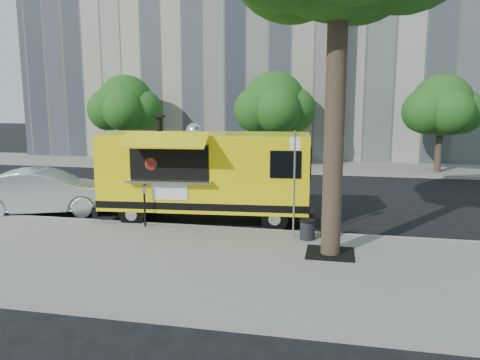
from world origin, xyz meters
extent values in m
plane|color=black|center=(0.00, 0.00, 0.00)|extent=(120.00, 120.00, 0.00)
cube|color=gray|center=(0.00, -4.00, 0.07)|extent=(60.00, 6.00, 0.15)
cube|color=#999993|center=(0.00, -0.93, 0.07)|extent=(60.00, 0.14, 0.16)
cube|color=gray|center=(0.00, 13.50, 0.07)|extent=(60.00, 5.00, 0.15)
cube|color=gray|center=(12.00, 23.00, 10.00)|extent=(20.00, 14.00, 20.00)
cylinder|color=#33261C|center=(2.60, -2.80, 3.40)|extent=(0.48, 0.48, 6.50)
cube|color=black|center=(2.60, -2.80, 0.15)|extent=(1.20, 1.20, 0.02)
cylinder|color=#33261C|center=(-10.00, 12.30, 1.45)|extent=(0.36, 0.36, 2.60)
sphere|color=#154813|center=(-10.00, 12.30, 3.79)|extent=(3.42, 3.42, 3.42)
cylinder|color=#33261C|center=(-1.00, 12.70, 1.45)|extent=(0.36, 0.36, 2.60)
sphere|color=#154813|center=(-1.00, 12.70, 3.85)|extent=(3.60, 3.60, 3.60)
cylinder|color=#33261C|center=(8.00, 12.40, 1.45)|extent=(0.36, 0.36, 2.60)
sphere|color=#154813|center=(8.00, 12.40, 3.74)|extent=(3.24, 3.24, 3.24)
cylinder|color=silver|center=(1.55, -1.55, 1.65)|extent=(0.06, 0.06, 3.00)
cube|color=white|center=(1.55, -1.55, 2.80)|extent=(0.28, 0.02, 0.35)
cylinder|color=black|center=(-3.00, -1.35, 0.68)|extent=(0.06, 0.06, 1.05)
cube|color=silver|center=(-3.00, -1.35, 1.30)|extent=(0.10, 0.08, 0.22)
sphere|color=black|center=(-3.00, -1.35, 1.43)|extent=(0.11, 0.11, 0.11)
cube|color=#FFE70D|center=(-1.49, 0.20, 1.71)|extent=(6.82, 2.81, 2.40)
cube|color=black|center=(-1.49, 0.20, 0.74)|extent=(6.84, 2.83, 0.23)
cube|color=black|center=(1.90, 0.49, 0.46)|extent=(0.36, 2.15, 0.31)
cube|color=black|center=(-4.88, -0.09, 0.46)|extent=(0.36, 2.15, 0.31)
cube|color=black|center=(1.84, 0.49, 2.10)|extent=(0.20, 1.80, 0.97)
cylinder|color=black|center=(0.88, -0.54, 0.41)|extent=(0.84, 0.36, 0.82)
cylinder|color=black|center=(0.72, 1.34, 0.41)|extent=(0.84, 0.36, 0.82)
cylinder|color=black|center=(-3.60, -0.93, 0.41)|extent=(0.84, 0.36, 0.82)
cylinder|color=black|center=(-3.76, 0.95, 0.41)|extent=(0.84, 0.36, 0.82)
cube|color=black|center=(-2.32, -0.94, 2.10)|extent=(2.46, 0.39, 1.07)
cube|color=silver|center=(-2.30, -1.10, 1.52)|extent=(2.68, 0.58, 0.06)
cube|color=#FFE70D|center=(-2.27, -1.47, 2.83)|extent=(2.63, 1.18, 0.43)
cube|color=white|center=(-2.31, -1.02, 1.20)|extent=(1.12, 0.14, 0.51)
cylinder|color=black|center=(-3.02, 0.07, 3.17)|extent=(0.20, 0.20, 0.56)
sphere|color=silver|center=(-1.92, 0.37, 2.97)|extent=(0.57, 0.57, 0.57)
sphere|color=#9A3121|center=(-2.90, -0.70, 2.05)|extent=(0.86, 0.86, 0.86)
cylinder|color=#FF590C|center=(-2.88, -0.93, 1.92)|extent=(0.36, 0.15, 0.35)
imported|color=silver|center=(-7.32, 0.00, 0.79)|extent=(5.11, 3.19, 1.59)
cylinder|color=black|center=(2.52, -1.30, 0.44)|extent=(0.44, 0.44, 0.57)
cylinder|color=black|center=(2.52, -1.30, 0.70)|extent=(0.48, 0.48, 0.04)
cylinder|color=black|center=(1.95, -1.66, 0.42)|extent=(0.42, 0.42, 0.54)
cylinder|color=black|center=(1.95, -1.66, 0.67)|extent=(0.45, 0.45, 0.04)
camera|label=1|loc=(2.71, -14.33, 3.95)|focal=35.00mm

